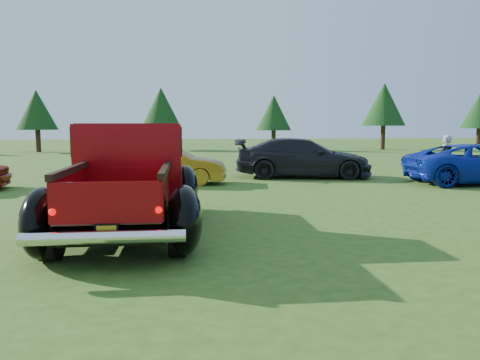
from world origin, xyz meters
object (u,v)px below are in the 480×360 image
at_px(tree_mid_left, 161,108).
at_px(show_car_blue, 480,164).
at_px(tree_east, 384,105).
at_px(pickup_truck, 132,178).
at_px(tree_west, 37,110).
at_px(tree_mid_right, 274,113).
at_px(tree_far_east, 480,110).
at_px(show_car_grey, 303,158).
at_px(spectator, 445,158).
at_px(show_car_yellow, 170,165).

distance_m(tree_mid_left, show_car_blue, 26.45).
distance_m(tree_east, pickup_truck, 32.45).
relative_size(tree_west, tree_mid_right, 1.05).
bearing_deg(tree_mid_left, tree_far_east, -1.06).
relative_size(show_car_grey, spectator, 3.10).
distance_m(tree_far_east, show_car_blue, 27.37).
xyz_separation_m(tree_west, show_car_yellow, (10.50, -20.11, -2.47)).
bearing_deg(spectator, tree_mid_left, -100.25).
xyz_separation_m(show_car_yellow, show_car_blue, (10.64, -1.23, 0.06)).
distance_m(tree_mid_right, show_car_blue, 22.68).
xyz_separation_m(tree_mid_left, tree_east, (18.00, -1.50, 0.27)).
xyz_separation_m(tree_east, pickup_truck, (-17.00, -27.51, -2.67)).
bearing_deg(tree_far_east, tree_mid_right, -178.41).
bearing_deg(show_car_yellow, tree_west, 35.12).
xyz_separation_m(tree_west, show_car_blue, (21.14, -21.34, -2.42)).
bearing_deg(tree_east, spectator, -107.70).
height_order(tree_west, pickup_truck, tree_west).
xyz_separation_m(show_car_yellow, show_car_grey, (5.05, 1.45, 0.12)).
distance_m(tree_east, show_car_blue, 22.81).
relative_size(tree_far_east, pickup_truck, 0.86).
height_order(show_car_grey, spectator, spectator).
xyz_separation_m(tree_mid_left, tree_far_east, (27.00, -0.50, -0.14)).
bearing_deg(spectator, tree_far_east, -162.13).
relative_size(show_car_yellow, spectator, 2.29).
distance_m(pickup_truck, show_car_grey, 10.03).
distance_m(tree_east, show_car_grey, 22.51).
bearing_deg(tree_west, show_car_grey, -50.19).
relative_size(tree_east, spectator, 3.21).
relative_size(pickup_truck, spectator, 3.33).
distance_m(tree_west, tree_mid_right, 18.03).
height_order(show_car_yellow, spectator, spectator).
relative_size(tree_east, show_car_grey, 1.03).
bearing_deg(pickup_truck, show_car_yellow, 85.94).
distance_m(tree_far_east, show_car_yellow, 33.53).
xyz_separation_m(tree_far_east, show_car_blue, (-14.86, -22.84, -2.55)).
height_order(show_car_blue, spectator, spectator).
bearing_deg(tree_west, tree_east, 1.06).
bearing_deg(spectator, show_car_yellow, -39.75).
bearing_deg(show_car_grey, tree_far_east, -35.89).
bearing_deg(show_car_grey, tree_mid_right, 2.42).
relative_size(tree_mid_left, tree_mid_right, 1.14).
bearing_deg(show_car_blue, tree_far_east, -30.35).
distance_m(show_car_yellow, spectator, 9.77).
height_order(tree_mid_right, spectator, tree_mid_right).
xyz_separation_m(tree_west, tree_far_east, (36.00, 1.50, 0.14)).
relative_size(tree_mid_right, tree_east, 0.81).
height_order(tree_west, show_car_yellow, tree_west).
distance_m(show_car_yellow, show_car_blue, 10.71).
height_order(tree_mid_left, show_car_grey, tree_mid_left).
height_order(show_car_grey, show_car_blue, show_car_grey).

